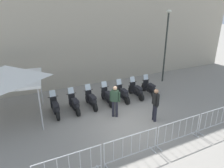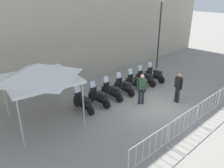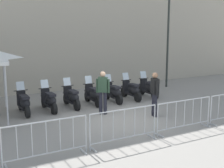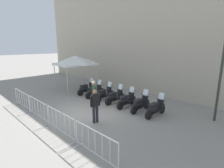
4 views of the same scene
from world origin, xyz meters
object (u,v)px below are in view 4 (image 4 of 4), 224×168
(barrier_segment_1, at_px, (38,109))
(officer_near_row_end, at_px, (95,104))
(motorcycle_6, at_px, (155,109))
(barrier_segment_0, at_px, (22,100))
(motorcycle_5, at_px, (140,104))
(barrier_segment_2, at_px, (61,123))
(motorcycle_2, at_px, (104,94))
(barrier_segment_3, at_px, (95,144))
(motorcycle_4, at_px, (126,100))
(motorcycle_3, at_px, (114,97))
(street_lamp, at_px, (223,58))
(officer_mid_plaza, at_px, (94,93))
(canopy_tent, at_px, (75,60))
(motorcycle_1, at_px, (94,91))
(motorcycle_0, at_px, (86,89))

(barrier_segment_1, xyz_separation_m, officer_near_row_end, (2.22, 2.18, 0.45))
(motorcycle_6, bearing_deg, barrier_segment_0, -137.02)
(motorcycle_5, height_order, barrier_segment_2, motorcycle_5)
(motorcycle_2, xyz_separation_m, barrier_segment_3, (5.12, -3.95, 0.07))
(barrier_segment_2, bearing_deg, barrier_segment_1, -172.20)
(motorcycle_6, relative_size, barrier_segment_3, 0.77)
(motorcycle_4, bearing_deg, officer_near_row_end, -75.90)
(motorcycle_3, bearing_deg, motorcycle_4, 6.49)
(street_lamp, relative_size, officer_mid_plaza, 3.06)
(motorcycle_6, bearing_deg, barrier_segment_1, -124.61)
(motorcycle_4, distance_m, barrier_segment_0, 6.45)
(motorcycle_4, relative_size, barrier_segment_1, 0.77)
(street_lamp, bearing_deg, canopy_tent, -164.77)
(motorcycle_5, distance_m, barrier_segment_2, 4.71)
(motorcycle_2, xyz_separation_m, canopy_tent, (-4.03, -0.17, 2.06))
(motorcycle_5, xyz_separation_m, canopy_tent, (-7.06, -0.62, 2.06))
(motorcycle_5, xyz_separation_m, officer_mid_plaza, (-2.11, -1.84, 0.53))
(motorcycle_1, xyz_separation_m, canopy_tent, (-3.03, 0.03, 2.06))
(motorcycle_3, height_order, canopy_tent, canopy_tent)
(motorcycle_1, distance_m, motorcycle_4, 3.06)
(motorcycle_5, bearing_deg, motorcycle_6, 7.81)
(motorcycle_4, xyz_separation_m, motorcycle_5, (1.01, 0.18, 0.00))
(barrier_segment_1, distance_m, barrier_segment_2, 2.34)
(street_lamp, bearing_deg, barrier_segment_2, -116.87)
(canopy_tent, bearing_deg, barrier_segment_3, -22.42)
(motorcycle_0, bearing_deg, motorcycle_6, 8.36)
(barrier_segment_1, xyz_separation_m, barrier_segment_2, (2.32, 0.32, 0.00))
(motorcycle_0, distance_m, motorcycle_5, 5.11)
(motorcycle_0, xyz_separation_m, officer_mid_plaza, (2.95, -1.09, 0.53))
(barrier_segment_1, distance_m, officer_mid_plaza, 3.24)
(motorcycle_3, relative_size, barrier_segment_2, 0.77)
(barrier_segment_2, height_order, canopy_tent, canopy_tent)
(barrier_segment_2, relative_size, barrier_segment_3, 1.00)
(motorcycle_1, xyz_separation_m, barrier_segment_2, (3.80, -4.06, 0.07))
(motorcycle_6, distance_m, barrier_segment_2, 5.00)
(motorcycle_0, distance_m, officer_near_row_end, 5.19)
(barrier_segment_0, bearing_deg, officer_mid_plaza, 51.65)
(motorcycle_2, bearing_deg, motorcycle_1, -168.60)
(motorcycle_4, bearing_deg, officer_mid_plaza, -123.47)
(motorcycle_2, xyz_separation_m, motorcycle_4, (2.03, 0.26, 0.00))
(barrier_segment_2, bearing_deg, motorcycle_5, 87.13)
(motorcycle_3, xyz_separation_m, motorcycle_5, (2.03, 0.30, 0.00))
(barrier_segment_1, bearing_deg, motorcycle_4, 72.28)
(motorcycle_1, xyz_separation_m, motorcycle_4, (3.03, 0.46, 0.00))
(motorcycle_1, height_order, barrier_segment_1, motorcycle_1)
(motorcycle_6, height_order, officer_near_row_end, officer_near_row_end)
(motorcycle_4, bearing_deg, street_lamp, 29.09)
(barrier_segment_0, height_order, officer_mid_plaza, officer_mid_plaza)
(motorcycle_2, relative_size, motorcycle_4, 1.00)
(motorcycle_5, relative_size, motorcycle_6, 1.00)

